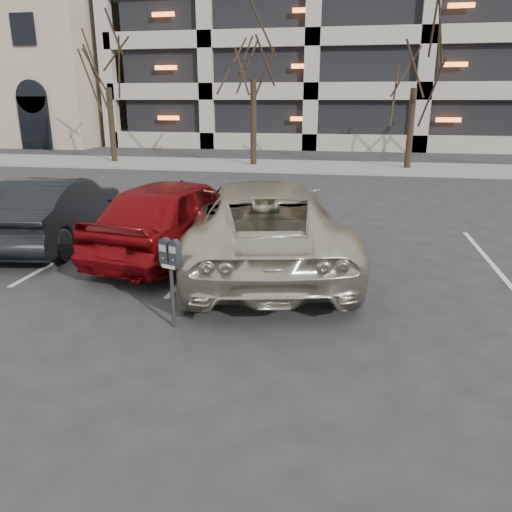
% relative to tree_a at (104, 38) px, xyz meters
% --- Properties ---
extents(ground, '(140.00, 140.00, 0.00)m').
position_rel_tree_a_xyz_m(ground, '(10.00, -16.00, -5.74)').
color(ground, '#28282B').
rests_on(ground, ground).
extents(sidewalk, '(80.00, 4.00, 0.12)m').
position_rel_tree_a_xyz_m(sidewalk, '(10.00, 0.00, -5.68)').
color(sidewalk, gray).
rests_on(sidewalk, ground).
extents(stall_lines, '(16.90, 5.20, 0.00)m').
position_rel_tree_a_xyz_m(stall_lines, '(8.60, -13.70, -5.74)').
color(stall_lines, silver).
rests_on(stall_lines, ground).
extents(parking_garage, '(52.00, 20.00, 19.00)m').
position_rel_tree_a_xyz_m(parking_garage, '(22.00, 17.84, 3.52)').
color(parking_garage, black).
rests_on(parking_garage, ground).
extents(tree_a, '(3.50, 3.50, 7.95)m').
position_rel_tree_a_xyz_m(tree_a, '(0.00, 0.00, 0.00)').
color(tree_a, black).
rests_on(tree_a, ground).
extents(tree_b, '(3.82, 3.82, 8.68)m').
position_rel_tree_a_xyz_m(tree_b, '(7.00, 0.00, 0.53)').
color(tree_b, black).
rests_on(tree_b, ground).
extents(tree_c, '(3.43, 3.43, 7.79)m').
position_rel_tree_a_xyz_m(tree_c, '(14.00, 0.00, -0.11)').
color(tree_c, black).
rests_on(tree_c, ground).
extents(parking_meter, '(0.34, 0.22, 1.25)m').
position_rel_tree_a_xyz_m(parking_meter, '(9.06, -17.25, -4.78)').
color(parking_meter, black).
rests_on(parking_meter, ground).
extents(suv_silver, '(3.96, 6.38, 1.65)m').
position_rel_tree_a_xyz_m(suv_silver, '(9.85, -14.36, -4.92)').
color(suv_silver, beige).
rests_on(suv_silver, ground).
extents(car_red, '(2.68, 4.97, 1.61)m').
position_rel_tree_a_xyz_m(car_red, '(8.02, -13.93, -4.94)').
color(car_red, maroon).
rests_on(car_red, ground).
extents(car_dark, '(2.13, 4.62, 1.47)m').
position_rel_tree_a_xyz_m(car_dark, '(5.11, -13.61, -5.01)').
color(car_dark, black).
rests_on(car_dark, ground).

